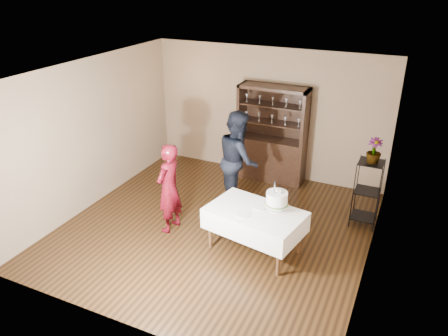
# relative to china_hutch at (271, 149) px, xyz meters

# --- Properties ---
(floor) EXTENTS (5.00, 5.00, 0.00)m
(floor) POSITION_rel_china_hutch_xyz_m (-0.20, -2.25, -0.66)
(floor) COLOR black
(floor) RESTS_ON ground
(ceiling) EXTENTS (5.00, 5.00, 0.00)m
(ceiling) POSITION_rel_china_hutch_xyz_m (-0.20, -2.25, 2.04)
(ceiling) COLOR silver
(ceiling) RESTS_ON back_wall
(back_wall) EXTENTS (5.00, 0.02, 2.70)m
(back_wall) POSITION_rel_china_hutch_xyz_m (-0.20, 0.25, 0.69)
(back_wall) COLOR #765D4C
(back_wall) RESTS_ON floor
(wall_left) EXTENTS (0.02, 5.00, 2.70)m
(wall_left) POSITION_rel_china_hutch_xyz_m (-2.70, -2.25, 0.69)
(wall_left) COLOR #765D4C
(wall_left) RESTS_ON floor
(wall_right) EXTENTS (0.02, 5.00, 2.70)m
(wall_right) POSITION_rel_china_hutch_xyz_m (2.30, -2.25, 0.69)
(wall_right) COLOR #765D4C
(wall_right) RESTS_ON floor
(china_hutch) EXTENTS (1.40, 0.48, 2.00)m
(china_hutch) POSITION_rel_china_hutch_xyz_m (0.00, 0.00, 0.00)
(china_hutch) COLOR black
(china_hutch) RESTS_ON floor
(plant_etagere) EXTENTS (0.42, 0.42, 1.20)m
(plant_etagere) POSITION_rel_china_hutch_xyz_m (2.08, -1.05, -0.01)
(plant_etagere) COLOR black
(plant_etagere) RESTS_ON floor
(cake_table) EXTENTS (1.59, 1.14, 0.72)m
(cake_table) POSITION_rel_china_hutch_xyz_m (0.63, -2.59, -0.11)
(cake_table) COLOR white
(cake_table) RESTS_ON floor
(woman) EXTENTS (0.40, 0.59, 1.56)m
(woman) POSITION_rel_china_hutch_xyz_m (-0.90, -2.59, 0.11)
(woman) COLOR #330408
(woman) RESTS_ON floor
(man) EXTENTS (1.06, 1.12, 1.84)m
(man) POSITION_rel_china_hutch_xyz_m (-0.19, -1.31, 0.26)
(man) COLOR black
(man) RESTS_ON floor
(cake) EXTENTS (0.41, 0.41, 0.50)m
(cake) POSITION_rel_china_hutch_xyz_m (0.92, -2.45, 0.26)
(cake) COLOR white
(cake) RESTS_ON cake_table
(plate_near) EXTENTS (0.25, 0.25, 0.01)m
(plate_near) POSITION_rel_china_hutch_xyz_m (0.51, -2.78, 0.06)
(plate_near) COLOR white
(plate_near) RESTS_ON cake_table
(plate_far) EXTENTS (0.21, 0.21, 0.01)m
(plate_far) POSITION_rel_china_hutch_xyz_m (0.66, -2.48, 0.06)
(plate_far) COLOR white
(plate_far) RESTS_ON cake_table
(potted_plant) EXTENTS (0.27, 0.27, 0.43)m
(potted_plant) POSITION_rel_china_hutch_xyz_m (2.09, -1.08, 0.74)
(potted_plant) COLOR #476D34
(potted_plant) RESTS_ON plant_etagere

